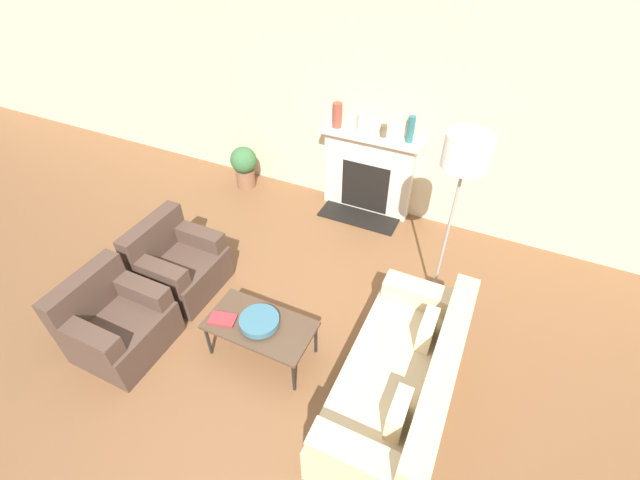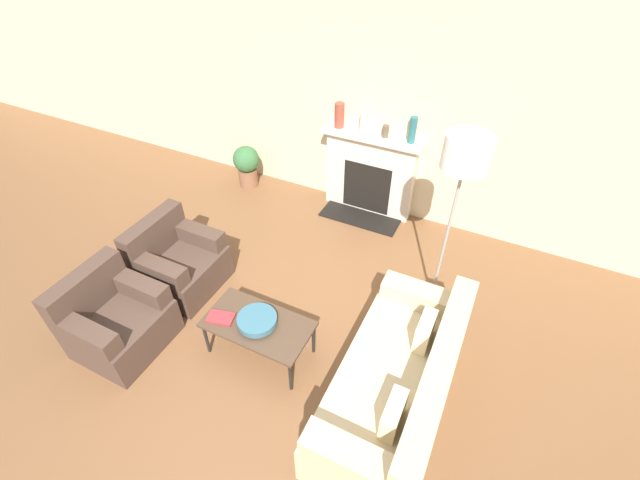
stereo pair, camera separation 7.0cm
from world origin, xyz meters
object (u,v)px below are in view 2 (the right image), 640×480
(mantel_vase_center_left, at_px, (363,123))
(potted_plant, at_px, (247,164))
(coffee_table, at_px, (258,326))
(mantel_vase_left, at_px, (339,115))
(armchair_far, at_px, (178,263))
(mantel_vase_right, at_px, (413,130))
(armchair_near, at_px, (116,320))
(floor_lamp, at_px, (463,169))
(mantel_vase_center_right, at_px, (385,131))
(bowl, at_px, (257,320))
(fireplace, at_px, (370,175))
(couch, at_px, (398,383))
(book, at_px, (221,318))

(mantel_vase_center_left, distance_m, potted_plant, 1.93)
(coffee_table, distance_m, mantel_vase_left, 2.91)
(coffee_table, bearing_deg, armchair_far, 162.96)
(mantel_vase_right, xyz_separation_m, potted_plant, (-2.33, -0.25, -0.94))
(armchair_near, xyz_separation_m, floor_lamp, (2.65, 1.95, 1.35))
(mantel_vase_left, relative_size, mantel_vase_right, 0.97)
(armchair_far, xyz_separation_m, mantel_vase_center_left, (1.22, 2.33, 0.94))
(mantel_vase_left, distance_m, potted_plant, 1.67)
(mantel_vase_right, bearing_deg, coffee_table, -101.12)
(mantel_vase_center_right, bearing_deg, floor_lamp, -48.91)
(bowl, xyz_separation_m, potted_plant, (-1.80, 2.50, -0.13))
(bowl, distance_m, floor_lamp, 2.29)
(bowl, xyz_separation_m, mantel_vase_right, (0.53, 2.74, 0.81))
(floor_lamp, bearing_deg, mantel_vase_left, 143.65)
(armchair_far, distance_m, potted_plant, 2.14)
(fireplace, xyz_separation_m, armchair_far, (-1.38, -2.32, -0.24))
(couch, xyz_separation_m, armchair_near, (-2.69, -0.56, -0.01))
(mantel_vase_right, bearing_deg, mantel_vase_left, -180.00)
(floor_lamp, relative_size, mantel_vase_center_right, 13.04)
(book, distance_m, potted_plant, 2.97)
(fireplace, height_order, mantel_vase_center_left, mantel_vase_center_left)
(mantel_vase_left, distance_m, mantel_vase_center_right, 0.63)
(couch, relative_size, potted_plant, 2.97)
(floor_lamp, bearing_deg, book, -137.19)
(armchair_far, relative_size, mantel_vase_right, 2.54)
(book, height_order, mantel_vase_center_left, mantel_vase_center_left)
(armchair_near, distance_m, potted_plant, 3.03)
(armchair_near, height_order, coffee_table, armchair_near)
(fireplace, bearing_deg, mantel_vase_center_left, 174.52)
(mantel_vase_center_left, bearing_deg, couch, -61.43)
(potted_plant, bearing_deg, floor_lamp, -18.51)
(bowl, distance_m, mantel_vase_center_left, 2.85)
(mantel_vase_center_left, bearing_deg, armchair_far, -117.72)
(mantel_vase_left, relative_size, potted_plant, 0.50)
(fireplace, height_order, bowl, fireplace)
(couch, relative_size, armchair_far, 2.27)
(armchair_far, height_order, mantel_vase_center_right, mantel_vase_center_right)
(coffee_table, relative_size, mantel_vase_center_right, 6.66)
(fireplace, bearing_deg, floor_lamp, -44.97)
(armchair_near, bearing_deg, potted_plant, 8.92)
(armchair_near, distance_m, book, 1.07)
(armchair_near, xyz_separation_m, mantel_vase_right, (1.86, 3.24, 0.98))
(couch, distance_m, mantel_vase_center_right, 3.05)
(armchair_near, distance_m, mantel_vase_center_left, 3.59)
(armchair_far, bearing_deg, fireplace, -30.70)
(mantel_vase_left, height_order, mantel_vase_right, mantel_vase_right)
(fireplace, xyz_separation_m, mantel_vase_center_right, (0.15, 0.01, 0.66))
(coffee_table, bearing_deg, floor_lamp, 47.34)
(bowl, height_order, mantel_vase_center_left, mantel_vase_center_left)
(fireplace, relative_size, armchair_far, 1.59)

